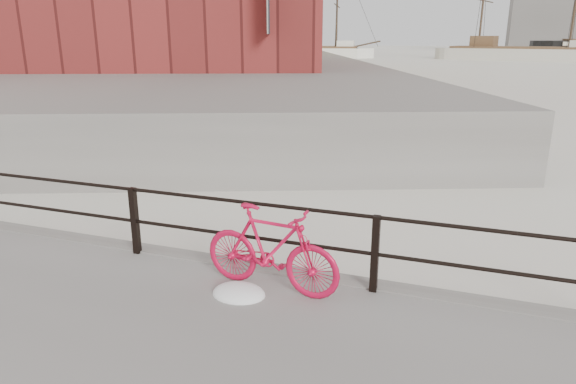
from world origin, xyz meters
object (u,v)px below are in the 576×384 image
Objects in this scene: schooner_mid at (520,60)px; workboat_far at (181,70)px; bicycle at (271,249)px; workboat_near at (130,79)px; schooner_left at (302,58)px.

workboat_far is (-35.72, -35.97, 0.00)m from schooner_mid.
bicycle is 0.16× the size of workboat_near.
workboat_far is at bearing -120.03° from schooner_mid.
schooner_mid is at bearing 3.59° from workboat_far.
schooner_mid reaches higher than schooner_left.
schooner_left reaches higher than workboat_far.
bicycle is 0.07× the size of schooner_left.
schooner_left is (-25.51, 78.66, -0.90)m from bicycle.
bicycle is 40.54m from workboat_near.
bicycle is at bearing -99.27° from workboat_far.
workboat_far is at bearing 128.38° from bicycle.
bicycle is 0.07× the size of schooner_mid.
workboat_near is at bearing -110.06° from schooner_mid.
bicycle is 82.70m from schooner_left.
schooner_mid is (8.08, 79.63, -0.90)m from bicycle.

